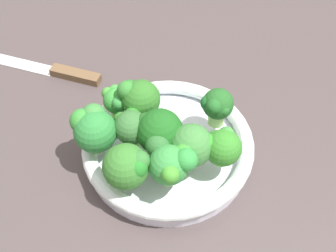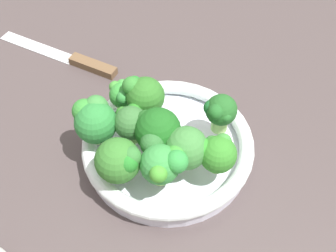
# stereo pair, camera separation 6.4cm
# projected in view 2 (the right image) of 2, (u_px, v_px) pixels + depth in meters

# --- Properties ---
(ground_plane) EXTENTS (1.30, 1.30, 0.03)m
(ground_plane) POSITION_uv_depth(u_px,v_px,m) (150.00, 155.00, 0.71)
(ground_plane) COLOR #463C3B
(bowl) EXTENTS (0.27, 0.27, 0.04)m
(bowl) POSITION_uv_depth(u_px,v_px,m) (168.00, 147.00, 0.68)
(bowl) COLOR white
(bowl) RESTS_ON ground_plane
(broccoli_floret_0) EXTENTS (0.06, 0.07, 0.07)m
(broccoli_floret_0) POSITION_uv_depth(u_px,v_px,m) (120.00, 161.00, 0.59)
(broccoli_floret_0) COLOR #91BD5A
(broccoli_floret_0) RESTS_ON bowl
(broccoli_floret_1) EXTENTS (0.06, 0.06, 0.08)m
(broccoli_floret_1) POSITION_uv_depth(u_px,v_px,m) (144.00, 95.00, 0.66)
(broccoli_floret_1) COLOR #8FC764
(broccoli_floret_1) RESTS_ON bowl
(broccoli_floret_2) EXTENTS (0.07, 0.06, 0.07)m
(broccoli_floret_2) POSITION_uv_depth(u_px,v_px,m) (164.00, 164.00, 0.58)
(broccoli_floret_2) COLOR #9CCA69
(broccoli_floret_2) RESTS_ON bowl
(broccoli_floret_3) EXTENTS (0.08, 0.07, 0.08)m
(broccoli_floret_3) POSITION_uv_depth(u_px,v_px,m) (157.00, 132.00, 0.62)
(broccoli_floret_3) COLOR #7DB34E
(broccoli_floret_3) RESTS_ON bowl
(broccoli_floret_4) EXTENTS (0.05, 0.05, 0.06)m
(broccoli_floret_4) POSITION_uv_depth(u_px,v_px,m) (218.00, 153.00, 0.60)
(broccoli_floret_4) COLOR #7FC360
(broccoli_floret_4) RESTS_ON bowl
(broccoli_floret_5) EXTENTS (0.06, 0.07, 0.07)m
(broccoli_floret_5) POSITION_uv_depth(u_px,v_px,m) (187.00, 147.00, 0.60)
(broccoli_floret_5) COLOR #8ACA57
(broccoli_floret_5) RESTS_ON bowl
(broccoli_floret_6) EXTENTS (0.04, 0.05, 0.05)m
(broccoli_floret_6) POSITION_uv_depth(u_px,v_px,m) (122.00, 95.00, 0.68)
(broccoli_floret_6) COLOR #94D164
(broccoli_floret_6) RESTS_ON bowl
(broccoli_floret_7) EXTENTS (0.06, 0.07, 0.07)m
(broccoli_floret_7) POSITION_uv_depth(u_px,v_px,m) (94.00, 119.00, 0.64)
(broccoli_floret_7) COLOR #7DB051
(broccoli_floret_7) RESTS_ON bowl
(broccoli_floret_8) EXTENTS (0.05, 0.06, 0.06)m
(broccoli_floret_8) POSITION_uv_depth(u_px,v_px,m) (131.00, 121.00, 0.64)
(broccoli_floret_8) COLOR #83C05D
(broccoli_floret_8) RESTS_ON bowl
(broccoli_floret_9) EXTENTS (0.05, 0.05, 0.07)m
(broccoli_floret_9) POSITION_uv_depth(u_px,v_px,m) (220.00, 112.00, 0.64)
(broccoli_floret_9) COLOR #91C364
(broccoli_floret_9) RESTS_ON bowl
(knife) EXTENTS (0.10, 0.26, 0.01)m
(knife) POSITION_uv_depth(u_px,v_px,m) (72.00, 59.00, 0.83)
(knife) COLOR silver
(knife) RESTS_ON ground_plane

